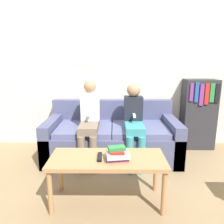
{
  "coord_description": "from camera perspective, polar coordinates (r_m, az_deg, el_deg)",
  "views": [
    {
      "loc": [
        0.02,
        -2.34,
        1.32
      ],
      "look_at": [
        0.0,
        0.41,
        0.67
      ],
      "focal_mm": 35.0,
      "sensor_mm": 36.0,
      "label": 1
    }
  ],
  "objects": [
    {
      "name": "bookshelf",
      "position": [
        3.55,
        21.6,
        -0.48
      ],
      "size": [
        0.48,
        0.3,
        1.05
      ],
      "color": "#2D2D33",
      "rests_on": "ground_plane"
    },
    {
      "name": "book_stack",
      "position": [
        1.97,
        1.39,
        -10.94
      ],
      "size": [
        0.22,
        0.17,
        0.12
      ],
      "color": "#7A3389",
      "rests_on": "coffee_table"
    },
    {
      "name": "wall_back",
      "position": [
        3.41,
        0.08,
        12.99
      ],
      "size": [
        8.0,
        0.06,
        2.6
      ],
      "color": "silver",
      "rests_on": "ground_plane"
    },
    {
      "name": "tv_remote",
      "position": [
        2.03,
        -3.22,
        -11.62
      ],
      "size": [
        0.04,
        0.17,
        0.02
      ],
      "rotation": [
        0.0,
        0.0,
        0.03
      ],
      "color": "black",
      "rests_on": "coffee_table"
    },
    {
      "name": "ground_plane",
      "position": [
        2.69,
        -0.07,
        -16.11
      ],
      "size": [
        10.0,
        10.0,
        0.0
      ],
      "primitive_type": "plane",
      "color": "#937A56"
    },
    {
      "name": "person_left",
      "position": [
        2.8,
        -5.91,
        -1.8
      ],
      "size": [
        0.24,
        0.58,
        1.07
      ],
      "color": "#756656",
      "rests_on": "ground_plane"
    },
    {
      "name": "person_right",
      "position": [
        2.8,
        5.76,
        -1.99
      ],
      "size": [
        0.24,
        0.58,
        1.04
      ],
      "color": "teal",
      "rests_on": "ground_plane"
    },
    {
      "name": "coffee_table",
      "position": [
        2.06,
        -1.21,
        -13.16
      ],
      "size": [
        1.06,
        0.45,
        0.45
      ],
      "color": "#AD7F51",
      "rests_on": "ground_plane"
    },
    {
      "name": "couch",
      "position": [
        3.07,
        0.02,
        -6.82
      ],
      "size": [
        1.77,
        0.86,
        0.75
      ],
      "color": "#4C5175",
      "rests_on": "ground_plane"
    }
  ]
}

